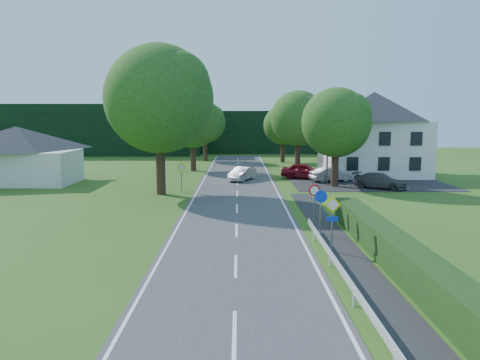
{
  "coord_description": "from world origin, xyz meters",
  "views": [
    {
      "loc": [
        0.12,
        -12.43,
        6.08
      ],
      "look_at": [
        0.2,
        16.33,
        2.17
      ],
      "focal_mm": 35.0,
      "sensor_mm": 36.0,
      "label": 1
    }
  ],
  "objects_px": {
    "streetlight": "(326,135)",
    "parked_car_silver_b": "(380,172)",
    "moving_car": "(242,174)",
    "parked_car_silver_a": "(331,174)",
    "motorcycle": "(252,171)",
    "parked_car_red": "(304,171)",
    "parasol": "(323,167)",
    "parked_car_grey": "(380,181)"
  },
  "relations": [
    {
      "from": "streetlight",
      "to": "parked_car_silver_b",
      "type": "distance_m",
      "value": 7.9
    },
    {
      "from": "motorcycle",
      "to": "parked_car_silver_b",
      "type": "xyz_separation_m",
      "value": [
        12.6,
        -1.82,
        0.14
      ]
    },
    {
      "from": "parked_car_grey",
      "to": "parked_car_red",
      "type": "bearing_deg",
      "value": 76.76
    },
    {
      "from": "streetlight",
      "to": "motorcycle",
      "type": "height_order",
      "value": "streetlight"
    },
    {
      "from": "streetlight",
      "to": "moving_car",
      "type": "bearing_deg",
      "value": 167.64
    },
    {
      "from": "parked_car_red",
      "to": "moving_car",
      "type": "bearing_deg",
      "value": 122.18
    },
    {
      "from": "streetlight",
      "to": "parasol",
      "type": "distance_m",
      "value": 6.12
    },
    {
      "from": "parked_car_red",
      "to": "parked_car_silver_a",
      "type": "relative_size",
      "value": 1.09
    },
    {
      "from": "parked_car_silver_a",
      "to": "parked_car_silver_b",
      "type": "relative_size",
      "value": 0.89
    },
    {
      "from": "motorcycle",
      "to": "parked_car_grey",
      "type": "height_order",
      "value": "parked_car_grey"
    },
    {
      "from": "parked_car_red",
      "to": "parked_car_grey",
      "type": "distance_m",
      "value": 8.38
    },
    {
      "from": "motorcycle",
      "to": "parked_car_silver_b",
      "type": "bearing_deg",
      "value": 11.06
    },
    {
      "from": "streetlight",
      "to": "parasol",
      "type": "relative_size",
      "value": 3.75
    },
    {
      "from": "motorcycle",
      "to": "parked_car_grey",
      "type": "relative_size",
      "value": 0.42
    },
    {
      "from": "motorcycle",
      "to": "parasol",
      "type": "height_order",
      "value": "parasol"
    },
    {
      "from": "streetlight",
      "to": "parked_car_silver_a",
      "type": "bearing_deg",
      "value": 53.3
    },
    {
      "from": "parked_car_silver_a",
      "to": "parasol",
      "type": "bearing_deg",
      "value": -16.77
    },
    {
      "from": "moving_car",
      "to": "parked_car_silver_a",
      "type": "relative_size",
      "value": 0.98
    },
    {
      "from": "motorcycle",
      "to": "parked_car_silver_a",
      "type": "xyz_separation_m",
      "value": [
        7.31,
        -4.24,
        0.18
      ]
    },
    {
      "from": "motorcycle",
      "to": "parked_car_silver_a",
      "type": "height_order",
      "value": "parked_car_silver_a"
    },
    {
      "from": "motorcycle",
      "to": "parked_car_red",
      "type": "xyz_separation_m",
      "value": [
        5.03,
        -2.24,
        0.26
      ]
    },
    {
      "from": "moving_car",
      "to": "parked_car_red",
      "type": "height_order",
      "value": "parked_car_red"
    },
    {
      "from": "parasol",
      "to": "parked_car_red",
      "type": "bearing_deg",
      "value": -137.3
    },
    {
      "from": "parked_car_red",
      "to": "parked_car_grey",
      "type": "xyz_separation_m",
      "value": [
        5.57,
        -6.26,
        -0.11
      ]
    },
    {
      "from": "moving_car",
      "to": "parasol",
      "type": "distance_m",
      "value": 8.91
    },
    {
      "from": "parasol",
      "to": "motorcycle",
      "type": "bearing_deg",
      "value": 178.1
    },
    {
      "from": "streetlight",
      "to": "motorcycle",
      "type": "relative_size",
      "value": 4.3
    },
    {
      "from": "parked_car_grey",
      "to": "parasol",
      "type": "xyz_separation_m",
      "value": [
        -3.4,
        8.26,
        0.31
      ]
    },
    {
      "from": "parked_car_red",
      "to": "parasol",
      "type": "distance_m",
      "value": 2.96
    },
    {
      "from": "streetlight",
      "to": "parked_car_red",
      "type": "relative_size",
      "value": 1.81
    },
    {
      "from": "parked_car_grey",
      "to": "parasol",
      "type": "bearing_deg",
      "value": 57.48
    },
    {
      "from": "motorcycle",
      "to": "moving_car",
      "type": "bearing_deg",
      "value": -87.22
    },
    {
      "from": "parked_car_silver_a",
      "to": "parasol",
      "type": "height_order",
      "value": "parasol"
    },
    {
      "from": "streetlight",
      "to": "parked_car_grey",
      "type": "relative_size",
      "value": 1.8
    },
    {
      "from": "streetlight",
      "to": "parked_car_silver_b",
      "type": "bearing_deg",
      "value": 29.58
    },
    {
      "from": "parked_car_red",
      "to": "parasol",
      "type": "relative_size",
      "value": 2.07
    },
    {
      "from": "moving_car",
      "to": "parked_car_silver_a",
      "type": "xyz_separation_m",
      "value": [
        8.37,
        -0.67,
        0.01
      ]
    },
    {
      "from": "moving_car",
      "to": "motorcycle",
      "type": "height_order",
      "value": "moving_car"
    },
    {
      "from": "streetlight",
      "to": "motorcycle",
      "type": "distance_m",
      "value": 9.27
    },
    {
      "from": "streetlight",
      "to": "parked_car_silver_b",
      "type": "xyz_separation_m",
      "value": [
        6.03,
        3.42,
        -3.79
      ]
    },
    {
      "from": "parked_car_grey",
      "to": "moving_car",
      "type": "bearing_deg",
      "value": 102.17
    },
    {
      "from": "streetlight",
      "to": "parked_car_red",
      "type": "bearing_deg",
      "value": 117.09
    }
  ]
}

